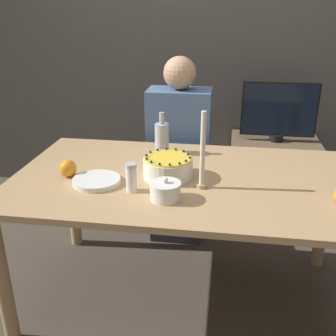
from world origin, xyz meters
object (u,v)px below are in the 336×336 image
object	(u,v)px
sugar_bowl	(165,191)
tv_monitor	(279,111)
candle	(202,157)
bottle	(162,138)
person_man_blue_shirt	(179,162)
sugar_shaker	(131,177)
cake	(168,167)

from	to	relation	value
sugar_bowl	tv_monitor	size ratio (longest dim) A/B	0.25
candle	bottle	size ratio (longest dim) A/B	1.54
person_man_blue_shirt	tv_monitor	distance (m)	0.84
candle	tv_monitor	distance (m)	1.31
sugar_bowl	sugar_shaker	distance (m)	0.17
person_man_blue_shirt	bottle	bearing A→B (deg)	81.96
sugar_shaker	person_man_blue_shirt	world-z (taller)	person_man_blue_shirt
candle	tv_monitor	size ratio (longest dim) A/B	0.66
sugar_bowl	cake	bearing A→B (deg)	95.71
cake	tv_monitor	xyz separation A→B (m)	(0.64, 1.12, 0.02)
candle	tv_monitor	xyz separation A→B (m)	(0.47, 1.22, -0.08)
candle	bottle	bearing A→B (deg)	120.69
sugar_bowl	candle	xyz separation A→B (m)	(0.14, 0.14, 0.11)
cake	candle	distance (m)	0.22
cake	sugar_bowl	bearing A→B (deg)	-84.29
cake	tv_monitor	bearing A→B (deg)	60.43
bottle	person_man_blue_shirt	size ratio (longest dim) A/B	0.19
cake	sugar_shaker	distance (m)	0.22
bottle	person_man_blue_shirt	distance (m)	0.47
bottle	sugar_bowl	bearing A→B (deg)	-79.21
bottle	candle	bearing A→B (deg)	-59.31
cake	tv_monitor	distance (m)	1.29
cake	candle	world-z (taller)	candle
tv_monitor	person_man_blue_shirt	bearing A→B (deg)	-147.60
cake	sugar_bowl	size ratio (longest dim) A/B	1.76
person_man_blue_shirt	sugar_bowl	bearing A→B (deg)	93.43
sugar_bowl	candle	distance (m)	0.23
sugar_shaker	person_man_blue_shirt	distance (m)	0.92
sugar_bowl	candle	world-z (taller)	candle
cake	sugar_shaker	size ratio (longest dim) A/B	1.80
cake	candle	size ratio (longest dim) A/B	0.67
candle	sugar_bowl	bearing A→B (deg)	-135.98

